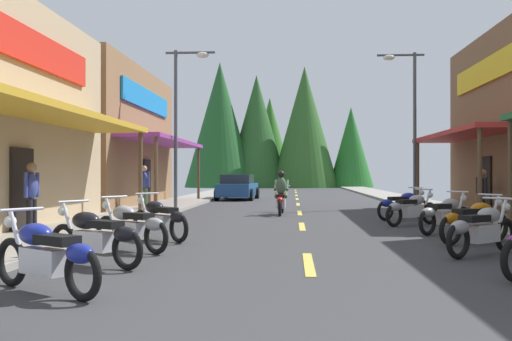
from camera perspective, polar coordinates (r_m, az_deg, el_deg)
ground at (r=23.89m, az=4.27°, el=-3.94°), size 9.04×76.40×0.10m
sidewalk_left at (r=24.49m, az=-9.20°, el=-3.59°), size 2.34×76.40×0.12m
sidewalk_right at (r=24.61m, az=17.66°, el=-3.56°), size 2.34×76.40×0.12m
centerline_dashes at (r=26.91m, az=4.19°, el=-3.41°), size 0.16×49.61×0.01m
storefront_left_far at (r=27.32m, az=-16.91°, el=3.08°), size 7.82×11.11×6.14m
streetlamp_left at (r=23.28m, az=-7.28°, el=6.28°), size 1.98×0.30×6.40m
streetlamp_right at (r=25.39m, az=14.85°, el=6.00°), size 1.98×0.30×6.61m
motorcycle_parked_right_2 at (r=11.16m, az=21.46°, el=-5.37°), size 1.69×1.46×1.04m
motorcycle_parked_right_3 at (r=13.00m, az=20.79°, el=-4.64°), size 1.83×1.28×1.04m
motorcycle_parked_right_4 at (r=14.87m, az=18.22°, el=-4.09°), size 1.66×1.50×1.04m
motorcycle_parked_right_5 at (r=16.89m, az=15.15°, el=-3.63°), size 1.74×1.40×1.04m
motorcycle_parked_right_6 at (r=18.84m, az=14.35°, el=-3.28°), size 1.86×1.22×1.04m
motorcycle_parked_left_1 at (r=7.60m, az=-20.07°, el=-7.79°), size 1.85×1.25×1.04m
motorcycle_parked_left_2 at (r=9.58m, az=-15.62°, el=-6.22°), size 1.90×1.16×1.04m
motorcycle_parked_left_3 at (r=11.25m, az=-12.25°, el=-5.34°), size 1.78×1.35×1.04m
motorcycle_parked_left_4 at (r=12.95m, az=-9.49°, el=-4.67°), size 1.61×1.55×1.04m
rider_cruising_lead at (r=20.46m, az=2.50°, el=-2.58°), size 0.60×2.14×1.57m
pedestrian_by_shop at (r=22.43m, az=-11.05°, el=-1.38°), size 0.51×0.40×1.78m
pedestrian_browsing at (r=19.95m, az=21.43°, el=-1.93°), size 0.34×0.56×1.56m
pedestrian_waiting at (r=14.49m, az=-21.33°, el=-2.12°), size 0.30×0.57×1.73m
pedestrian_strolling at (r=21.33m, az=21.57°, el=-1.71°), size 0.31×0.56×1.63m
parked_car_curbside at (r=32.19m, az=-1.83°, el=-1.68°), size 2.24×4.39×1.40m
treeline_backdrop at (r=61.29m, az=0.74°, el=3.83°), size 19.69×12.55×13.08m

